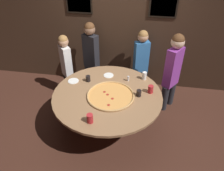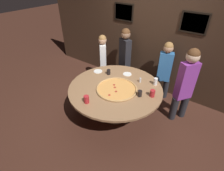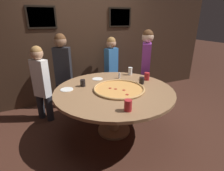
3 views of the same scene
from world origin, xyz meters
The scene contains 16 objects.
ground_plane centered at (0.00, 0.00, 0.00)m, with size 24.00×24.00×0.00m, color #422319.
back_wall centered at (0.00, 1.49, 1.30)m, with size 6.40×0.08×2.60m.
dining_table centered at (0.00, 0.00, 0.63)m, with size 1.78×1.78×0.74m.
giant_pizza centered at (0.06, -0.04, 0.75)m, with size 0.77×0.77×0.03m.
drink_cup_by_shaker centered at (-0.40, 0.31, 0.79)m, with size 0.08×0.08×0.11m, color black.
drink_cup_far_right centered at (0.69, 0.15, 0.80)m, with size 0.09×0.09×0.13m, color #B22328.
drink_cup_near_left centered at (-0.13, -0.66, 0.81)m, with size 0.09×0.09×0.14m, color #B22328.
drink_cup_front_edge centered at (0.50, 0.03, 0.80)m, with size 0.08×0.08×0.11m, color black.
drink_cup_beside_pizza centered at (0.57, 0.53, 0.81)m, with size 0.07×0.07×0.14m, color white.
white_plate_near_front centered at (-0.07, 0.54, 0.74)m, with size 0.18×0.18×0.01m, color white.
white_plate_far_back centered at (-0.65, 0.26, 0.74)m, with size 0.19×0.19×0.01m, color white.
condiment_shaker centered at (0.30, 0.43, 0.79)m, with size 0.04×0.04×0.10m.
diner_far_left centered at (1.06, 0.75, 0.87)m, with size 0.33×0.39×1.53m.
diner_side_left centered at (0.48, 1.21, 0.78)m, with size 0.36×0.25×1.37m.
diner_side_right centered at (-0.98, 0.85, 0.75)m, with size 0.31×0.33×1.33m.
diner_far_right centered at (-0.55, 1.18, 0.84)m, with size 0.39×0.28×1.48m.
Camera 3 is at (-1.01, -2.20, 1.74)m, focal length 28.00 mm.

